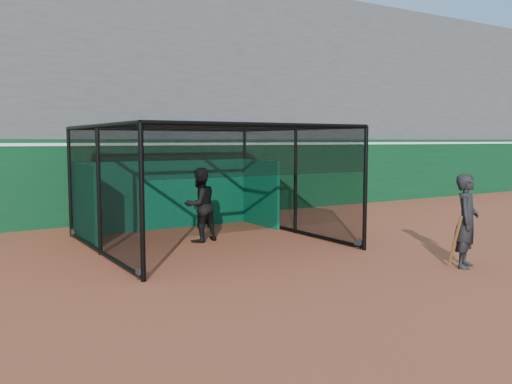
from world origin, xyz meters
TOP-DOWN VIEW (x-y plane):
  - ground at (0.00, 0.00)m, footprint 120.00×120.00m
  - outfield_wall at (0.00, 8.50)m, footprint 50.00×0.50m
  - grandstand at (0.00, 12.27)m, footprint 50.00×7.85m
  - batting_cage at (0.49, 4.12)m, footprint 5.28×5.39m
  - batter at (0.39, 4.34)m, footprint 1.02×0.88m
  - on_deck_player at (3.60, -0.82)m, footprint 0.79×0.70m

SIDE VIEW (x-z plane):
  - ground at x=0.00m, z-range 0.00..0.00m
  - batter at x=0.39m, z-range 0.00..1.80m
  - on_deck_player at x=3.60m, z-range 0.00..1.82m
  - outfield_wall at x=0.00m, z-range 0.04..2.54m
  - batting_cage at x=0.49m, z-range 0.00..2.77m
  - grandstand at x=0.00m, z-range 0.00..8.95m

